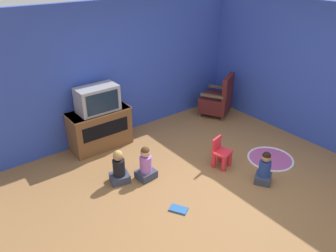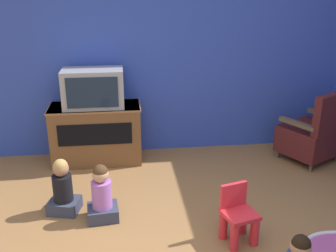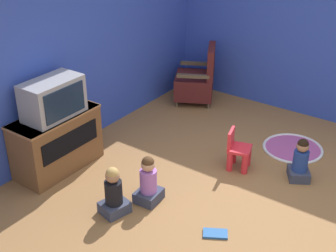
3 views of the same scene
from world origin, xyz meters
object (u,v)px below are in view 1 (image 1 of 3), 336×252
tv_cabinet (100,128)px  black_armchair (217,100)px  television (97,99)px  child_watching_right (146,165)px  child_watching_center (264,169)px  child_watching_left (119,168)px  yellow_kid_chair (221,155)px  book (179,209)px

tv_cabinet → black_armchair: 2.75m
tv_cabinet → television: 0.59m
black_armchair → child_watching_right: (-2.62, -1.02, -0.11)m
black_armchair → child_watching_center: black_armchair is taller
black_armchair → child_watching_left: size_ratio=1.64×
yellow_kid_chair → book: yellow_kid_chair is taller
child_watching_right → child_watching_center: bearing=-45.3°
child_watching_center → child_watching_right: size_ratio=0.95×
black_armchair → child_watching_left: black_armchair is taller
black_armchair → child_watching_left: bearing=-12.6°
television → child_watching_center: bearing=-58.9°
yellow_kid_chair → child_watching_center: size_ratio=0.95×
child_watching_center → book: size_ratio=1.87×
tv_cabinet → yellow_kid_chair: bearing=-54.4°
child_watching_left → book: bearing=-59.8°
tv_cabinet → television: bearing=-90.0°
television → book: television is taller
tv_cabinet → child_watching_center: tv_cabinet is taller
black_armchair → yellow_kid_chair: bearing=18.5°
tv_cabinet → child_watching_center: size_ratio=2.05×
tv_cabinet → television: (-0.00, -0.03, 0.59)m
yellow_kid_chair → child_watching_center: child_watching_center is taller
yellow_kid_chair → television: bearing=110.5°
book → child_watching_right: bearing=-34.6°
television → black_armchair: size_ratio=0.77×
television → black_armchair: (2.73, -0.30, -0.62)m
television → child_watching_right: 1.51m
child_watching_center → child_watching_right: child_watching_right is taller
yellow_kid_chair → child_watching_center: 0.76m
child_watching_right → book: (-0.07, -0.92, -0.24)m
child_watching_center → book: (-1.49, 0.30, -0.22)m
yellow_kid_chair → child_watching_right: (-1.21, 0.49, 0.03)m
tv_cabinet → black_armchair: bearing=-6.8°
television → yellow_kid_chair: television is taller
tv_cabinet → child_watching_right: bearing=-85.4°
yellow_kid_chair → child_watching_right: bearing=142.4°
child_watching_center → child_watching_right: (-1.42, 1.22, 0.01)m
television → child_watching_right: bearing=-85.3°
tv_cabinet → yellow_kid_chair: size_ratio=2.16×
child_watching_center → child_watching_right: bearing=108.3°
child_watching_left → tv_cabinet: bearing=90.3°
black_armchair → child_watching_center: bearing=33.5°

